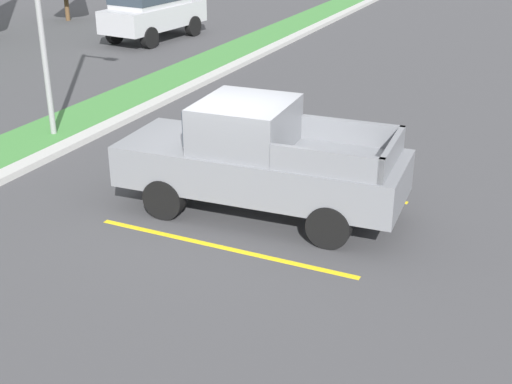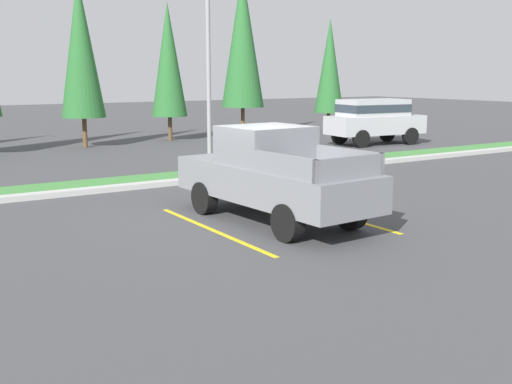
# 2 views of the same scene
# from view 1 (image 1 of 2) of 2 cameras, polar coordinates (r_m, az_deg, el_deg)

# --- Properties ---
(ground_plane) EXTENTS (120.00, 120.00, 0.00)m
(ground_plane) POSITION_cam_1_polar(r_m,az_deg,el_deg) (13.14, -1.77, -1.41)
(ground_plane) COLOR #424244
(parking_line_near) EXTENTS (0.12, 4.80, 0.01)m
(parking_line_near) POSITION_cam_1_polar(r_m,az_deg,el_deg) (11.78, -2.76, -4.54)
(parking_line_near) COLOR yellow
(parking_line_near) RESTS_ON ground
(parking_line_far) EXTENTS (0.12, 4.80, 0.01)m
(parking_line_far) POSITION_cam_1_polar(r_m,az_deg,el_deg) (14.33, 2.97, 0.78)
(parking_line_far) COLOR yellow
(parking_line_far) RESTS_ON ground
(curb_strip) EXTENTS (56.00, 0.40, 0.15)m
(curb_strip) POSITION_cam_1_polar(r_m,az_deg,el_deg) (15.84, -18.19, 2.14)
(curb_strip) COLOR #B2B2AD
(curb_strip) RESTS_ON ground
(pickup_truck_main) EXTENTS (2.22, 5.34, 2.10)m
(pickup_truck_main) POSITION_cam_1_polar(r_m,az_deg,el_deg) (12.64, 0.18, 2.67)
(pickup_truck_main) COLOR black
(pickup_truck_main) RESTS_ON ground
(suv_distant) EXTENTS (4.76, 2.32, 2.10)m
(suv_distant) POSITION_cam_1_polar(r_m,az_deg,el_deg) (28.40, -8.44, 14.64)
(suv_distant) COLOR black
(suv_distant) RESTS_ON ground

